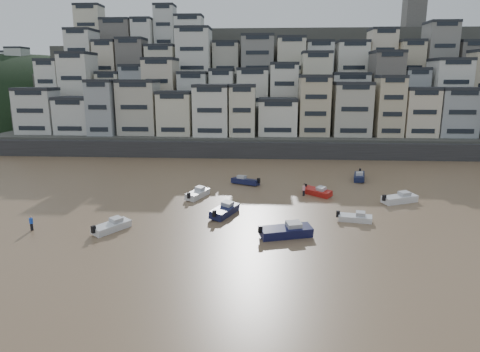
# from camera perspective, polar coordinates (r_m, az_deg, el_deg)

# --- Properties ---
(ground) EXTENTS (400.00, 400.00, 0.00)m
(ground) POSITION_cam_1_polar(r_m,az_deg,el_deg) (33.02, -13.45, -18.74)
(ground) COLOR #8F6F4D
(ground) RESTS_ON ground
(harbor_wall) EXTENTS (140.00, 3.00, 3.50)m
(harbor_wall) POSITION_cam_1_polar(r_m,az_deg,el_deg) (93.01, 4.19, 3.49)
(harbor_wall) COLOR #38383A
(harbor_wall) RESTS_ON ground
(hillside) EXTENTS (141.04, 66.00, 50.00)m
(hillside) POSITION_cam_1_polar(r_m,az_deg,el_deg) (131.74, 6.22, 11.20)
(hillside) COLOR #4C4C47
(hillside) RESTS_ON ground
(headland) EXTENTS (216.00, 135.00, 53.33)m
(headland) POSITION_cam_1_polar(r_m,az_deg,el_deg) (193.00, -29.22, 6.34)
(headland) COLOR black
(headland) RESTS_ON ground
(boat_b) EXTENTS (4.54, 2.26, 1.18)m
(boat_b) POSITION_cam_1_polar(r_m,az_deg,el_deg) (54.03, 15.11, -5.30)
(boat_b) COLOR white
(boat_b) RESTS_ON ground
(boat_d) EXTENTS (6.01, 4.19, 1.57)m
(boat_d) POSITION_cam_1_polar(r_m,az_deg,el_deg) (63.86, 20.52, -2.67)
(boat_d) COLOR silver
(boat_d) RESTS_ON ground
(boat_c) EXTENTS (3.91, 6.21, 1.61)m
(boat_c) POSITION_cam_1_polar(r_m,az_deg,el_deg) (54.46, -2.06, -4.45)
(boat_c) COLOR #14183F
(boat_c) RESTS_ON ground
(boat_i) EXTENTS (3.10, 5.94, 1.55)m
(boat_i) POSITION_cam_1_polar(r_m,az_deg,el_deg) (75.79, 15.65, 0.07)
(boat_i) COLOR #12193B
(boat_i) RESTS_ON ground
(boat_h) EXTENTS (5.35, 3.69, 1.40)m
(boat_h) POSITION_cam_1_polar(r_m,az_deg,el_deg) (70.02, 0.72, -0.55)
(boat_h) COLOR #13173D
(boat_h) RESTS_ON ground
(boat_a) EXTENTS (6.61, 3.84, 1.71)m
(boat_a) POSITION_cam_1_polar(r_m,az_deg,el_deg) (47.48, 6.19, -7.14)
(boat_a) COLOR #151742
(boat_a) RESTS_ON ground
(boat_j) EXTENTS (4.08, 5.21, 1.39)m
(boat_j) POSITION_cam_1_polar(r_m,az_deg,el_deg) (51.22, -16.76, -6.31)
(boat_j) COLOR white
(boat_j) RESTS_ON ground
(boat_f) EXTENTS (3.46, 5.63, 1.46)m
(boat_f) POSITION_cam_1_polar(r_m,az_deg,el_deg) (62.67, -5.68, -2.22)
(boat_f) COLOR white
(boat_f) RESTS_ON ground
(boat_e) EXTENTS (4.69, 4.62, 1.35)m
(boat_e) POSITION_cam_1_polar(r_m,az_deg,el_deg) (64.46, 10.27, -1.99)
(boat_e) COLOR #B21B15
(boat_e) RESTS_ON ground
(person_blue) EXTENTS (0.44, 0.44, 1.74)m
(person_blue) POSITION_cam_1_polar(r_m,az_deg,el_deg) (54.74, -26.07, -5.66)
(person_blue) COLOR blue
(person_blue) RESTS_ON ground
(person_pink) EXTENTS (0.44, 0.44, 1.74)m
(person_pink) POSITION_cam_1_polar(r_m,az_deg,el_deg) (63.93, 8.51, -1.87)
(person_pink) COLOR #E3A0AE
(person_pink) RESTS_ON ground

